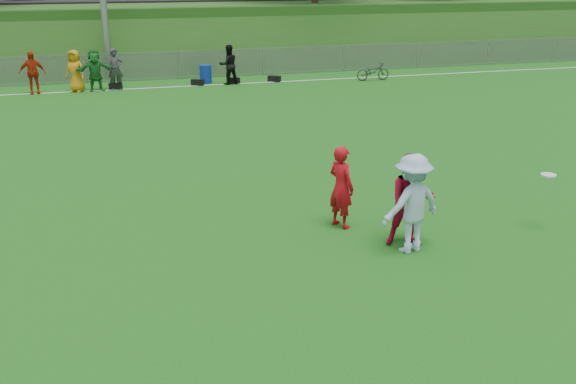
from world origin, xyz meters
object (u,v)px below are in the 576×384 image
object	(u,v)px
bicycle	(373,71)
frisbee	(548,175)
player_red_left	(341,187)
player_blue	(412,204)
recycling_bin	(206,74)
player_red_center	(411,200)

from	to	relation	value
bicycle	frisbee	bearing A→B (deg)	166.77
player_red_left	frisbee	distance (m)	3.95
frisbee	bicycle	size ratio (longest dim) A/B	0.19
player_blue	recycling_bin	distance (m)	18.59
recycling_bin	bicycle	bearing A→B (deg)	-10.61
player_red_center	frisbee	world-z (taller)	player_red_center
player_red_center	recycling_bin	size ratio (longest dim) A/B	2.19
player_red_left	player_blue	xyz separation A→B (m)	(0.80, -1.44, 0.09)
player_red_center	recycling_bin	world-z (taller)	player_red_center
player_red_center	bicycle	size ratio (longest dim) A/B	1.13
player_blue	bicycle	xyz separation A→B (m)	(6.59, 17.19, -0.51)
player_blue	bicycle	distance (m)	18.42
player_red_left	player_red_center	distance (m)	1.49
player_blue	bicycle	size ratio (longest dim) A/B	1.18
player_red_center	player_blue	distance (m)	0.29
player_blue	frisbee	world-z (taller)	player_blue
bicycle	player_blue	bearing A→B (deg)	157.91
player_red_center	recycling_bin	bearing A→B (deg)	106.80
player_blue	recycling_bin	xyz separation A→B (m)	(-0.76, 18.56, -0.51)
player_blue	player_red_left	bearing A→B (deg)	-74.31
player_blue	recycling_bin	world-z (taller)	player_blue
player_red_center	frisbee	xyz separation A→B (m)	(2.83, -0.06, 0.25)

